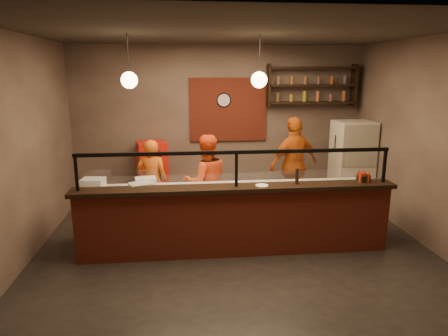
{
  "coord_description": "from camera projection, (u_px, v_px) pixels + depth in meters",
  "views": [
    {
      "loc": [
        -0.74,
        -5.79,
        2.67
      ],
      "look_at": [
        -0.12,
        0.3,
        1.19
      ],
      "focal_mm": 32.0,
      "sensor_mm": 36.0,
      "label": 1
    }
  ],
  "objects": [
    {
      "name": "floor",
      "position": [
        233.0,
        245.0,
        6.3
      ],
      "size": [
        6.0,
        6.0,
        0.0
      ],
      "primitive_type": "plane",
      "color": "black",
      "rests_on": "ground"
    },
    {
      "name": "ceiling",
      "position": [
        234.0,
        32.0,
        5.55
      ],
      "size": [
        6.0,
        6.0,
        0.0
      ],
      "primitive_type": "plane",
      "rotation": [
        3.14,
        0.0,
        0.0
      ],
      "color": "#38322B",
      "rests_on": "wall_back"
    },
    {
      "name": "wall_back",
      "position": [
        219.0,
        124.0,
        8.34
      ],
      "size": [
        6.0,
        0.0,
        6.0
      ],
      "primitive_type": "plane",
      "rotation": [
        1.57,
        0.0,
        0.0
      ],
      "color": "#776457",
      "rests_on": "floor"
    },
    {
      "name": "wall_left",
      "position": [
        23.0,
        150.0,
        5.63
      ],
      "size": [
        0.0,
        5.0,
        5.0
      ],
      "primitive_type": "plane",
      "rotation": [
        1.57,
        0.0,
        1.57
      ],
      "color": "#776457",
      "rests_on": "floor"
    },
    {
      "name": "wall_right",
      "position": [
        424.0,
        142.0,
        6.22
      ],
      "size": [
        0.0,
        5.0,
        5.0
      ],
      "primitive_type": "plane",
      "rotation": [
        1.57,
        0.0,
        -1.57
      ],
      "color": "#776457",
      "rests_on": "floor"
    },
    {
      "name": "wall_front",
      "position": [
        270.0,
        197.0,
        3.51
      ],
      "size": [
        6.0,
        0.0,
        6.0
      ],
      "primitive_type": "plane",
      "rotation": [
        -1.57,
        0.0,
        0.0
      ],
      "color": "#776457",
      "rests_on": "floor"
    },
    {
      "name": "brick_patch",
      "position": [
        228.0,
        110.0,
        8.26
      ],
      "size": [
        1.6,
        0.04,
        1.3
      ],
      "primitive_type": "cube",
      "color": "maroon",
      "rests_on": "wall_back"
    },
    {
      "name": "service_counter",
      "position": [
        236.0,
        223.0,
        5.89
      ],
      "size": [
        4.6,
        0.25,
        1.0
      ],
      "primitive_type": "cube",
      "color": "maroon",
      "rests_on": "floor"
    },
    {
      "name": "counter_ledge",
      "position": [
        236.0,
        188.0,
        5.77
      ],
      "size": [
        4.7,
        0.37,
        0.06
      ],
      "primitive_type": "cube",
      "color": "black",
      "rests_on": "service_counter"
    },
    {
      "name": "worktop_cabinet",
      "position": [
        232.0,
        216.0,
        6.39
      ],
      "size": [
        4.6,
        0.75,
        0.85
      ],
      "primitive_type": "cube",
      "color": "gray",
      "rests_on": "floor"
    },
    {
      "name": "worktop",
      "position": [
        232.0,
        189.0,
        6.29
      ],
      "size": [
        4.6,
        0.75,
        0.05
      ],
      "primitive_type": "cube",
      "color": "silver",
      "rests_on": "worktop_cabinet"
    },
    {
      "name": "sneeze_guard",
      "position": [
        236.0,
        165.0,
        5.69
      ],
      "size": [
        4.5,
        0.05,
        0.52
      ],
      "color": "white",
      "rests_on": "counter_ledge"
    },
    {
      "name": "wall_shelving",
      "position": [
        312.0,
        85.0,
        8.17
      ],
      "size": [
        1.84,
        0.28,
        0.85
      ],
      "color": "black",
      "rests_on": "wall_back"
    },
    {
      "name": "wall_clock",
      "position": [
        224.0,
        100.0,
        8.19
      ],
      "size": [
        0.3,
        0.04,
        0.3
      ],
      "primitive_type": "cylinder",
      "rotation": [
        1.57,
        0.0,
        0.0
      ],
      "color": "black",
      "rests_on": "wall_back"
    },
    {
      "name": "pendant_left",
      "position": [
        129.0,
        80.0,
        5.74
      ],
      "size": [
        0.24,
        0.24,
        0.77
      ],
      "color": "black",
      "rests_on": "ceiling"
    },
    {
      "name": "pendant_right",
      "position": [
        259.0,
        80.0,
        5.93
      ],
      "size": [
        0.24,
        0.24,
        0.77
      ],
      "color": "black",
      "rests_on": "ceiling"
    },
    {
      "name": "cook_left",
      "position": [
        152.0,
        182.0,
        7.12
      ],
      "size": [
        0.59,
        0.43,
        1.52
      ],
      "primitive_type": "imported",
      "rotation": [
        0.0,
        0.0,
        3.03
      ],
      "color": "#D75F14",
      "rests_on": "floor"
    },
    {
      "name": "cook_mid",
      "position": [
        206.0,
        182.0,
        6.86
      ],
      "size": [
        0.9,
        0.76,
        1.65
      ],
      "primitive_type": "imported",
      "rotation": [
        0.0,
        0.0,
        3.33
      ],
      "color": "#E44615",
      "rests_on": "floor"
    },
    {
      "name": "cook_right",
      "position": [
        294.0,
        165.0,
        7.66
      ],
      "size": [
        1.17,
        0.82,
        1.85
      ],
      "primitive_type": "imported",
      "rotation": [
        0.0,
        0.0,
        3.52
      ],
      "color": "#CE5913",
      "rests_on": "floor"
    },
    {
      "name": "fridge",
      "position": [
        351.0,
        164.0,
        8.0
      ],
      "size": [
        0.73,
        0.69,
        1.73
      ],
      "primitive_type": "cube",
      "rotation": [
        0.0,
        0.0,
        0.02
      ],
      "color": "beige",
      "rests_on": "floor"
    },
    {
      "name": "red_cooler",
      "position": [
        153.0,
        174.0,
        8.09
      ],
      "size": [
        0.67,
        0.63,
        1.31
      ],
      "primitive_type": "cube",
      "rotation": [
        0.0,
        0.0,
        0.23
      ],
      "color": "red",
      "rests_on": "floor"
    },
    {
      "name": "pizza_dough",
      "position": [
        214.0,
        189.0,
        6.16
      ],
      "size": [
        0.62,
        0.62,
        0.01
      ],
      "primitive_type": "cylinder",
      "rotation": [
        0.0,
        0.0,
        0.12
      ],
      "color": "beige",
      "rests_on": "worktop"
    },
    {
      "name": "prep_tub_a",
      "position": [
        146.0,
        183.0,
        6.23
      ],
      "size": [
        0.35,
        0.3,
        0.16
      ],
      "primitive_type": "cube",
      "rotation": [
        0.0,
        0.0,
        0.16
      ],
      "color": "white",
      "rests_on": "worktop"
    },
    {
      "name": "prep_tub_b",
      "position": [
        93.0,
        184.0,
        6.15
      ],
      "size": [
        0.37,
        0.31,
        0.17
      ],
      "primitive_type": "cube",
      "rotation": [
        0.0,
        0.0,
        -0.12
      ],
      "color": "white",
      "rests_on": "worktop"
    },
    {
      "name": "prep_tub_c",
      "position": [
        141.0,
        188.0,
        5.94
      ],
      "size": [
        0.39,
        0.36,
        0.16
      ],
      "primitive_type": "cube",
      "rotation": [
        0.0,
        0.0,
        0.37
      ],
      "color": "silver",
      "rests_on": "worktop"
    },
    {
      "name": "rolling_pin",
      "position": [
        131.0,
        189.0,
        6.07
      ],
      "size": [
        0.38,
        0.1,
        0.06
      ],
      "primitive_type": "cylinder",
      "rotation": [
        0.0,
        1.57,
        0.1
      ],
      "color": "gold",
      "rests_on": "worktop"
    },
    {
      "name": "condiment_caddy",
      "position": [
        363.0,
        178.0,
        6.0
      ],
      "size": [
        0.2,
        0.17,
        0.09
      ],
      "primitive_type": "cube",
      "rotation": [
        0.0,
        0.0,
        0.31
      ],
      "color": "black",
      "rests_on": "counter_ledge"
    },
    {
      "name": "pepper_mill",
      "position": [
        297.0,
        176.0,
        5.86
      ],
      "size": [
        0.06,
        0.06,
        0.23
      ],
      "primitive_type": "cylinder",
      "rotation": [
        0.0,
        0.0,
        -0.24
      ],
      "color": "black",
      "rests_on": "counter_ledge"
    },
    {
      "name": "small_plate",
      "position": [
        262.0,
        186.0,
        5.77
      ],
      "size": [
        0.25,
        0.25,
        0.01
      ],
      "primitive_type": "cylinder",
      "rotation": [
        0.0,
        0.0,
        -0.41
      ],
      "color": "white",
      "rests_on": "counter_ledge"
    }
  ]
}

